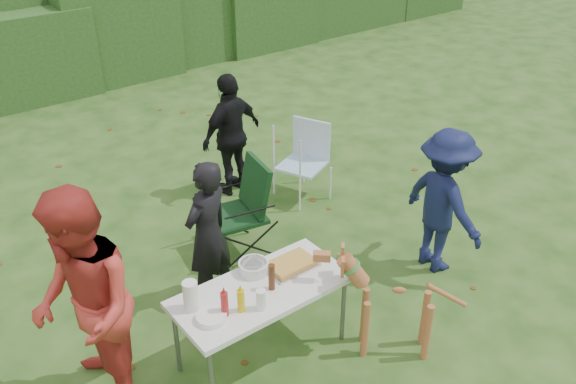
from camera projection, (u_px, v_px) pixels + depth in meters
ground at (310, 348)px, 5.48m from camera, size 80.00×80.00×0.00m
hedge_row at (19, 47)px, 10.55m from camera, size 22.00×1.40×1.70m
folding_table at (262, 293)px, 5.07m from camera, size 1.50×0.70×0.74m
person_cook at (208, 234)px, 5.71m from camera, size 0.64×0.52×1.51m
person_red_jacket at (85, 309)px, 4.47m from camera, size 0.91×1.07×1.94m
person_black_puffy at (232, 134)px, 7.57m from camera, size 0.98×0.56×1.57m
child at (444, 202)px, 6.17m from camera, size 0.69×1.07×1.57m
dog at (397, 305)px, 5.22m from camera, size 1.07×1.02×1.01m
camping_chair at (235, 211)px, 6.48m from camera, size 0.78×0.78×1.07m
lawn_chair at (302, 162)px, 7.57m from camera, size 0.76×0.76×0.98m
food_tray at (291, 266)px, 5.29m from camera, size 0.45×0.30×0.02m
focaccia_bread at (291, 263)px, 5.28m from camera, size 0.40×0.26×0.04m
mustard_bottle at (241, 301)px, 4.76m from camera, size 0.06×0.06×0.20m
ketchup_bottle at (225, 304)px, 4.70m from camera, size 0.06×0.06×0.22m
beer_bottle at (272, 277)px, 4.98m from camera, size 0.06×0.06×0.24m
paper_towel_roll at (191, 296)px, 4.76m from camera, size 0.12×0.12×0.26m
cup_stack at (261, 300)px, 4.78m from camera, size 0.08×0.08×0.18m
pasta_bowl at (254, 267)px, 5.21m from camera, size 0.26×0.26×0.10m
plate_stack at (211, 317)px, 4.70m from camera, size 0.24×0.24×0.05m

